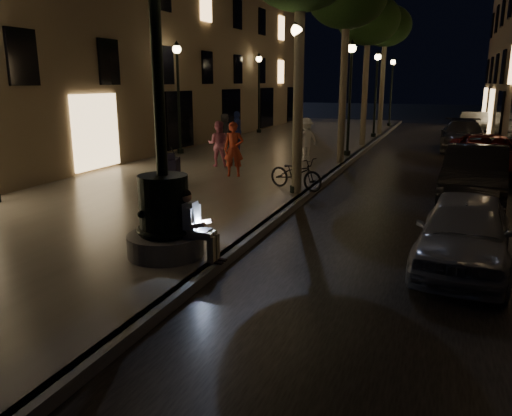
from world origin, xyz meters
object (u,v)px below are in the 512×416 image
at_px(fountain_lamppost, 164,202).
at_px(tree_third, 369,21).
at_px(pedestrian_blue, 237,131).
at_px(lamp_curb_b, 350,84).
at_px(lamp_curb_d, 392,83).
at_px(lamp_left_b, 178,83).
at_px(lamp_left_c, 259,83).
at_px(bicycle, 296,173).
at_px(tree_far, 386,27).
at_px(car_second, 475,174).
at_px(pedestrian_white, 305,139).
at_px(seated_man_laptop, 194,223).
at_px(car_rear, 463,135).
at_px(pedestrian_red, 234,149).
at_px(car_third, 486,155).
at_px(lamp_curb_c, 376,83).
at_px(lamp_curb_a, 297,85).
at_px(stroller, 171,166).
at_px(pedestrian_pink, 218,144).
at_px(pedestrian_dark, 225,129).
at_px(car_front, 464,232).
at_px(car_fifth, 474,125).

height_order(fountain_lamppost, tree_third, tree_third).
bearing_deg(pedestrian_blue, lamp_curb_b, 80.48).
relative_size(lamp_curb_d, lamp_left_b, 1.00).
distance_m(lamp_left_c, bicycle, 17.26).
bearing_deg(pedestrian_blue, lamp_left_c, -176.11).
height_order(tree_third, tree_far, tree_far).
xyz_separation_m(fountain_lamppost, tree_far, (0.78, 24.00, 5.22)).
height_order(car_second, pedestrian_white, pedestrian_white).
xyz_separation_m(tree_third, tree_far, (0.08, 6.00, 0.29)).
bearing_deg(tree_far, pedestrian_blue, -117.74).
bearing_deg(tree_third, seated_man_laptop, -90.28).
xyz_separation_m(tree_far, lamp_curb_b, (-0.08, -10.00, -3.20)).
distance_m(car_rear, pedestrian_red, 13.60).
height_order(car_second, pedestrian_red, pedestrian_red).
xyz_separation_m(fountain_lamppost, tree_third, (0.70, 18.00, 4.93)).
height_order(lamp_curb_d, lamp_left_c, same).
relative_size(car_third, car_rear, 1.02).
xyz_separation_m(lamp_curb_c, lamp_left_c, (-7.10, 0.00, 0.00)).
bearing_deg(lamp_curb_a, stroller, -176.23).
bearing_deg(lamp_curb_a, lamp_curb_b, 90.00).
height_order(tree_third, lamp_curb_b, tree_third).
xyz_separation_m(tree_third, lamp_left_b, (-7.10, -6.00, -2.90)).
bearing_deg(pedestrian_white, fountain_lamppost, 45.81).
bearing_deg(bicycle, tree_third, 18.31).
relative_size(lamp_left_b, car_rear, 0.94).
height_order(fountain_lamppost, car_rear, fountain_lamppost).
distance_m(lamp_curb_d, pedestrian_blue, 16.96).
xyz_separation_m(pedestrian_pink, pedestrian_white, (2.68, 2.53, 0.01)).
distance_m(car_third, pedestrian_blue, 10.71).
bearing_deg(pedestrian_pink, pedestrian_blue, -87.42).
distance_m(lamp_curb_b, stroller, 9.47).
distance_m(lamp_left_b, pedestrian_dark, 4.17).
relative_size(lamp_curb_c, lamp_left_c, 1.00).
height_order(car_third, pedestrian_dark, pedestrian_dark).
distance_m(fountain_lamppost, tree_third, 18.68).
xyz_separation_m(seated_man_laptop, lamp_curb_c, (0.09, 22.00, 2.35)).
bearing_deg(tree_far, lamp_curb_a, -90.25).
xyz_separation_m(car_third, pedestrian_blue, (-10.56, 1.73, 0.38)).
bearing_deg(pedestrian_pink, lamp_curb_b, -142.96).
relative_size(car_front, car_fifth, 0.85).
bearing_deg(pedestrian_white, pedestrian_blue, -75.17).
bearing_deg(lamp_left_c, tree_far, 15.57).
distance_m(car_front, car_second, 5.83).
height_order(lamp_curb_d, car_fifth, lamp_curb_d).
relative_size(tree_third, car_rear, 1.41).
bearing_deg(pedestrian_white, tree_far, -143.88).
bearing_deg(pedestrian_white, lamp_curb_b, -170.18).
height_order(lamp_curb_d, car_third, lamp_curb_d).
xyz_separation_m(tree_far, lamp_curb_a, (-0.08, -18.00, -3.20)).
bearing_deg(lamp_left_c, lamp_curb_c, 0.00).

